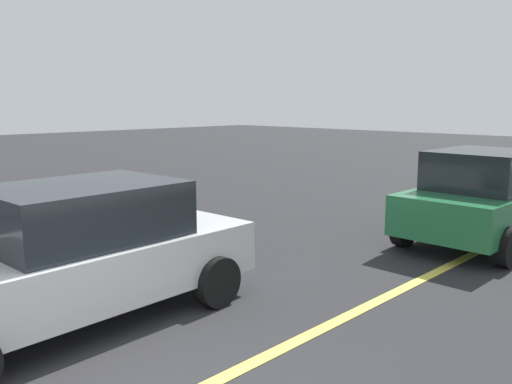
# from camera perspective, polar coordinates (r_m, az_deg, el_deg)

# --- Properties ---
(lane_marking_centre) EXTENTS (28.00, 0.16, 0.01)m
(lane_marking_centre) POSITION_cam_1_polar(r_m,az_deg,el_deg) (6.61, 10.13, -12.89)
(lane_marking_centre) COLOR #E0D14C
(car_green_near_curb) EXTENTS (4.05, 1.99, 1.68)m
(car_green_near_curb) POSITION_cam_1_polar(r_m,az_deg,el_deg) (10.46, 23.48, -0.46)
(car_green_near_curb) COLOR #236B3D
(car_green_near_curb) RESTS_ON ground_plane
(car_silver_far_lane) EXTENTS (4.42, 2.12, 1.61)m
(car_silver_far_lane) POSITION_cam_1_polar(r_m,az_deg,el_deg) (6.45, -19.14, -6.34)
(car_silver_far_lane) COLOR #B7BABF
(car_silver_far_lane) RESTS_ON ground_plane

